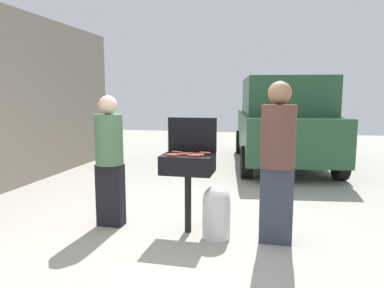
% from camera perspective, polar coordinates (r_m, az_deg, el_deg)
% --- Properties ---
extents(ground_plane, '(24.00, 24.00, 0.00)m').
position_cam_1_polar(ground_plane, '(4.31, -3.81, -14.52)').
color(ground_plane, '#9E998E').
extents(bbq_grill, '(0.60, 0.44, 0.94)m').
position_cam_1_polar(bbq_grill, '(4.23, -0.65, -3.62)').
color(bbq_grill, black).
rests_on(bbq_grill, ground).
extents(grill_lid_open, '(0.60, 0.05, 0.42)m').
position_cam_1_polar(grill_lid_open, '(4.39, 0.02, 1.48)').
color(grill_lid_open, black).
rests_on(grill_lid_open, bbq_grill).
extents(hot_dog_0, '(0.13, 0.04, 0.03)m').
position_cam_1_polar(hot_dog_0, '(4.14, -1.32, -1.66)').
color(hot_dog_0, '#B74C33').
rests_on(hot_dog_0, bbq_grill).
extents(hot_dog_1, '(0.13, 0.03, 0.03)m').
position_cam_1_polar(hot_dog_1, '(4.20, -0.62, -1.50)').
color(hot_dog_1, '#C6593D').
rests_on(hot_dog_1, bbq_grill).
extents(hot_dog_2, '(0.13, 0.03, 0.03)m').
position_cam_1_polar(hot_dog_2, '(4.09, -3.32, -1.78)').
color(hot_dog_2, '#B74C33').
rests_on(hot_dog_2, bbq_grill).
extents(hot_dog_3, '(0.13, 0.03, 0.03)m').
position_cam_1_polar(hot_dog_3, '(4.17, -1.17, -1.57)').
color(hot_dog_3, '#AD4228').
rests_on(hot_dog_3, bbq_grill).
extents(hot_dog_4, '(0.13, 0.04, 0.03)m').
position_cam_1_polar(hot_dog_4, '(4.16, 1.09, -1.61)').
color(hot_dog_4, '#AD4228').
rests_on(hot_dog_4, bbq_grill).
extents(hot_dog_5, '(0.13, 0.04, 0.03)m').
position_cam_1_polar(hot_dog_5, '(4.07, 0.93, -1.80)').
color(hot_dog_5, '#B74C33').
rests_on(hot_dog_5, bbq_grill).
extents(hot_dog_6, '(0.13, 0.04, 0.03)m').
position_cam_1_polar(hot_dog_6, '(4.30, -2.37, -1.29)').
color(hot_dog_6, '#B74C33').
rests_on(hot_dog_6, bbq_grill).
extents(hot_dog_7, '(0.13, 0.03, 0.03)m').
position_cam_1_polar(hot_dog_7, '(4.24, 2.10, -1.42)').
color(hot_dog_7, '#C6593D').
rests_on(hot_dog_7, bbq_grill).
extents(hot_dog_8, '(0.13, 0.03, 0.03)m').
position_cam_1_polar(hot_dog_8, '(4.04, 0.28, -1.87)').
color(hot_dog_8, '#B74C33').
rests_on(hot_dog_8, bbq_grill).
extents(hot_dog_9, '(0.13, 0.03, 0.03)m').
position_cam_1_polar(hot_dog_9, '(4.12, -2.88, -1.71)').
color(hot_dog_9, '#C6593D').
rests_on(hot_dog_9, bbq_grill).
extents(propane_tank, '(0.32, 0.32, 0.62)m').
position_cam_1_polar(propane_tank, '(4.18, 3.91, -10.57)').
color(propane_tank, silver).
rests_on(propane_tank, ground).
extents(person_left, '(0.34, 0.34, 1.63)m').
position_cam_1_polar(person_left, '(4.55, -12.98, -1.90)').
color(person_left, black).
rests_on(person_left, ground).
extents(person_right, '(0.37, 0.37, 1.78)m').
position_cam_1_polar(person_right, '(4.01, 13.45, -2.01)').
color(person_right, '#333847').
rests_on(person_right, ground).
extents(parked_minivan, '(2.51, 4.62, 2.02)m').
position_cam_1_polar(parked_minivan, '(8.67, 14.16, 3.51)').
color(parked_minivan, '#234C2D').
rests_on(parked_minivan, ground).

